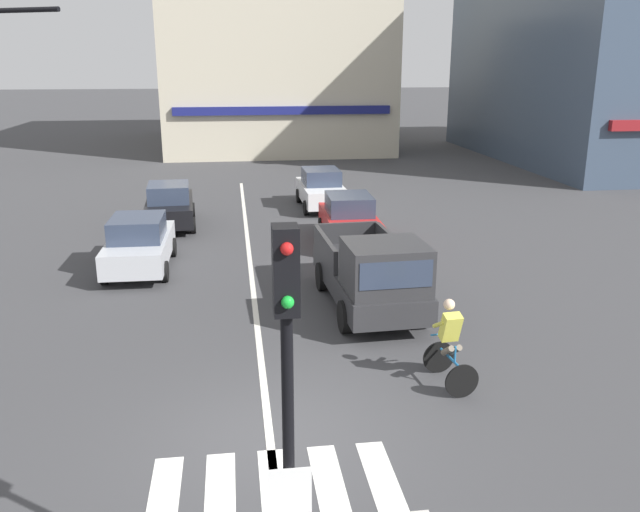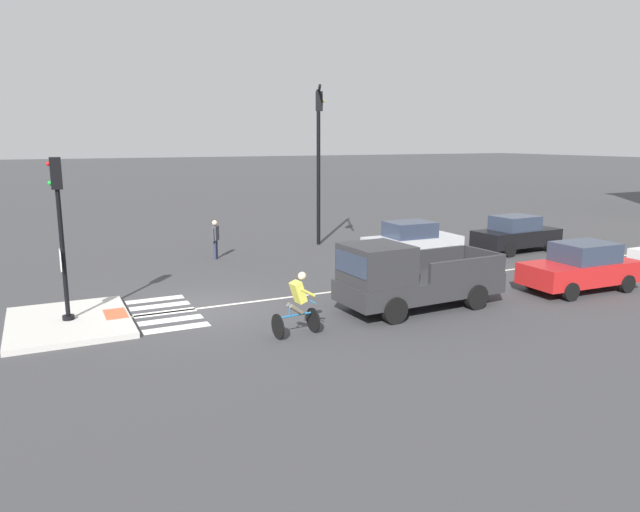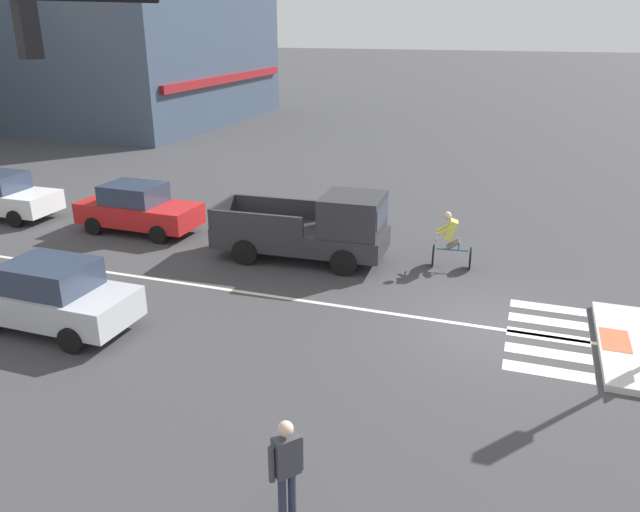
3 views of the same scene
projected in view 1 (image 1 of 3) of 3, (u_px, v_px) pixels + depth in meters
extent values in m
plane|color=#3D3D3F|center=(270.00, 442.00, 10.72)|extent=(300.00, 300.00, 0.00)
cylinder|color=black|center=(289.00, 474.00, 6.57)|extent=(0.12, 0.12, 3.46)
cube|color=white|center=(290.00, 493.00, 6.55)|extent=(0.44, 0.03, 0.56)
cube|color=black|center=(286.00, 270.00, 5.96)|extent=(0.24, 0.28, 0.84)
sphere|color=red|center=(287.00, 249.00, 5.74)|extent=(0.12, 0.12, 0.12)
sphere|color=green|center=(288.00, 302.00, 5.88)|extent=(0.12, 0.12, 0.12)
cube|color=silver|center=(164.00, 494.00, 9.42)|extent=(0.44, 1.80, 0.01)
cube|color=silver|center=(220.00, 489.00, 9.53)|extent=(0.44, 1.80, 0.01)
cube|color=silver|center=(275.00, 484.00, 9.63)|extent=(0.44, 1.80, 0.01)
cube|color=silver|center=(328.00, 480.00, 9.73)|extent=(0.44, 1.80, 0.01)
cube|color=silver|center=(381.00, 476.00, 9.84)|extent=(0.44, 1.80, 0.01)
cube|color=silver|center=(250.00, 263.00, 20.22)|extent=(0.14, 28.00, 0.01)
cube|color=beige|center=(271.00, 43.00, 48.45)|extent=(14.89, 19.55, 14.66)
cube|color=navy|center=(283.00, 111.00, 40.23)|extent=(13.40, 0.30, 0.50)
cube|color=red|center=(350.00, 224.00, 22.35)|extent=(1.80, 4.14, 0.70)
cube|color=#2D384C|center=(349.00, 204.00, 22.30)|extent=(1.53, 1.94, 0.64)
cylinder|color=black|center=(381.00, 243.00, 21.33)|extent=(0.20, 0.60, 0.60)
cylinder|color=black|center=(330.00, 245.00, 21.15)|extent=(0.20, 0.60, 0.60)
cylinder|color=black|center=(367.00, 225.00, 23.75)|extent=(0.20, 0.60, 0.60)
cylinder|color=black|center=(321.00, 226.00, 23.57)|extent=(0.20, 0.60, 0.60)
cube|color=white|center=(322.00, 193.00, 27.73)|extent=(1.77, 4.13, 0.70)
cube|color=#2D384C|center=(321.00, 176.00, 27.68)|extent=(1.51, 1.93, 0.64)
cylinder|color=black|center=(346.00, 206.00, 26.75)|extent=(0.19, 0.60, 0.60)
cylinder|color=black|center=(306.00, 208.00, 26.50)|extent=(0.19, 0.60, 0.60)
cylinder|color=black|center=(336.00, 194.00, 29.15)|extent=(0.19, 0.60, 0.60)
cylinder|color=black|center=(299.00, 196.00, 28.91)|extent=(0.19, 0.60, 0.60)
cube|color=black|center=(170.00, 209.00, 24.63)|extent=(1.94, 4.19, 0.70)
cube|color=#2D384C|center=(169.00, 192.00, 24.29)|extent=(1.59, 1.98, 0.64)
cylinder|color=black|center=(150.00, 212.00, 25.77)|extent=(0.21, 0.61, 0.60)
cylinder|color=black|center=(193.00, 210.00, 26.07)|extent=(0.21, 0.61, 0.60)
cylinder|color=black|center=(146.00, 227.00, 23.38)|extent=(0.21, 0.61, 0.60)
cylinder|color=black|center=(193.00, 225.00, 23.68)|extent=(0.21, 0.61, 0.60)
cube|color=silver|center=(140.00, 248.00, 19.46)|extent=(1.75, 4.12, 0.70)
cube|color=#2D384C|center=(137.00, 228.00, 19.13)|extent=(1.50, 1.92, 0.64)
cylinder|color=black|center=(119.00, 249.00, 20.67)|extent=(0.19, 0.60, 0.60)
cylinder|color=black|center=(173.00, 247.00, 20.87)|extent=(0.19, 0.60, 0.60)
cylinder|color=black|center=(104.00, 274.00, 18.25)|extent=(0.19, 0.60, 0.60)
cylinder|color=black|center=(165.00, 271.00, 18.45)|extent=(0.19, 0.60, 0.60)
cube|color=#2D2D30|center=(367.00, 280.00, 16.52)|extent=(2.12, 5.18, 0.60)
cube|color=#2D2D30|center=(385.00, 267.00, 14.77)|extent=(1.87, 1.78, 1.10)
cube|color=#2D384C|center=(396.00, 275.00, 13.97)|extent=(1.62, 0.15, 0.60)
cube|color=#2D2D30|center=(391.00, 245.00, 17.47)|extent=(0.24, 2.81, 0.60)
cube|color=#2D2D30|center=(325.00, 248.00, 17.16)|extent=(0.24, 2.81, 0.60)
cube|color=#2D2D30|center=(346.00, 233.00, 18.71)|extent=(1.80, 0.18, 0.60)
cylinder|color=black|center=(421.00, 311.00, 15.27)|extent=(0.27, 0.77, 0.76)
cylinder|color=black|center=(345.00, 317.00, 14.96)|extent=(0.27, 0.77, 0.76)
cylinder|color=black|center=(387.00, 273.00, 18.09)|extent=(0.27, 0.77, 0.76)
cylinder|color=black|center=(322.00, 276.00, 17.78)|extent=(0.27, 0.77, 0.76)
cylinder|color=black|center=(439.00, 357.00, 13.02)|extent=(0.66, 0.11, 0.66)
cylinder|color=black|center=(462.00, 381.00, 12.05)|extent=(0.66, 0.11, 0.66)
cylinder|color=#2370AD|center=(451.00, 358.00, 12.47)|extent=(0.14, 0.89, 0.05)
cylinder|color=#2370AD|center=(455.00, 354.00, 12.25)|extent=(0.04, 0.04, 0.30)
cylinder|color=#2370AD|center=(441.00, 334.00, 12.83)|extent=(0.44, 0.08, 0.04)
cylinder|color=#6B6051|center=(448.00, 350.00, 12.38)|extent=(0.16, 0.41, 0.33)
cylinder|color=#6B6051|center=(455.00, 350.00, 12.42)|extent=(0.16, 0.41, 0.33)
cube|color=#DBD64C|center=(451.00, 327.00, 12.37)|extent=(0.38, 0.42, 0.60)
sphere|color=beige|center=(449.00, 305.00, 12.37)|extent=(0.22, 0.22, 0.22)
cylinder|color=#DBD64C|center=(439.00, 324.00, 12.50)|extent=(0.13, 0.46, 0.31)
cylinder|color=#DBD64C|center=(454.00, 323.00, 12.58)|extent=(0.13, 0.46, 0.31)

